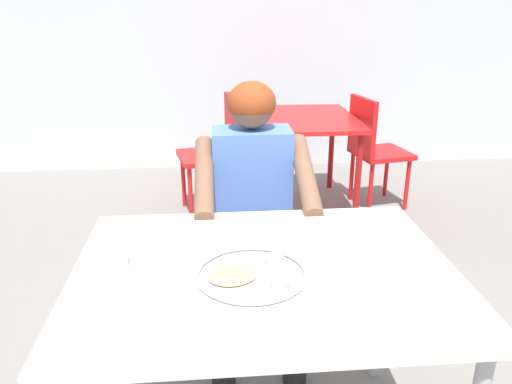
{
  "coord_description": "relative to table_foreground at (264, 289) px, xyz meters",
  "views": [
    {
      "loc": [
        -0.23,
        -1.35,
        1.51
      ],
      "look_at": [
        -0.09,
        0.23,
        0.91
      ],
      "focal_mm": 35.27,
      "sensor_mm": 36.0,
      "label": 1
    }
  ],
  "objects": [
    {
      "name": "table_background_red",
      "position": [
        0.47,
        2.3,
        -0.05
      ],
      "size": [
        0.89,
        0.93,
        0.71
      ],
      "color": "red",
      "rests_on": "ground"
    },
    {
      "name": "chair_red_left",
      "position": [
        -0.1,
        2.27,
        -0.18
      ],
      "size": [
        0.49,
        0.49,
        0.88
      ],
      "color": "red",
      "rests_on": "ground"
    },
    {
      "name": "chair_foreground",
      "position": [
        0.02,
        0.89,
        -0.18
      ],
      "size": [
        0.39,
        0.44,
        0.87
      ],
      "color": "silver",
      "rests_on": "ground"
    },
    {
      "name": "table_foreground",
      "position": [
        0.0,
        0.0,
        0.0
      ],
      "size": [
        1.15,
        0.87,
        0.76
      ],
      "color": "silver",
      "rests_on": "ground"
    },
    {
      "name": "drinking_cup",
      "position": [
        -0.44,
        0.03,
        0.13
      ],
      "size": [
        0.07,
        0.07,
        0.1
      ],
      "color": "silver",
      "rests_on": "table_foreground"
    },
    {
      "name": "chair_red_right",
      "position": [
        1.06,
        2.26,
        -0.19
      ],
      "size": [
        0.46,
        0.46,
        0.86
      ],
      "color": "red",
      "rests_on": "ground"
    },
    {
      "name": "diner_foreground",
      "position": [
        0.02,
        0.67,
        0.04
      ],
      "size": [
        0.49,
        0.55,
        1.21
      ],
      "color": "#262626",
      "rests_on": "ground"
    },
    {
      "name": "thali_tray",
      "position": [
        -0.04,
        -0.06,
        0.09
      ],
      "size": [
        0.33,
        0.33,
        0.03
      ],
      "color": "#B7BABF",
      "rests_on": "table_foreground"
    }
  ]
}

